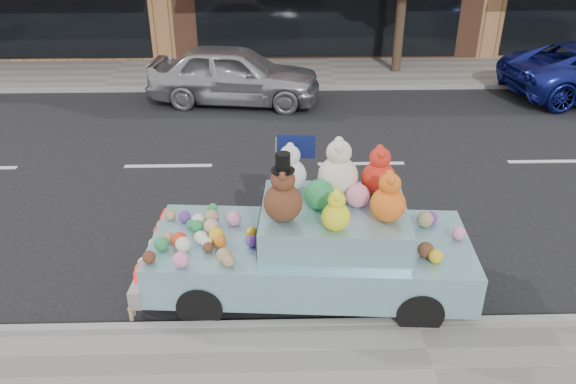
{
  "coord_description": "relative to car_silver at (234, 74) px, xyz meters",
  "views": [
    {
      "loc": [
        -1.81,
        -10.54,
        4.98
      ],
      "look_at": [
        -1.62,
        -3.55,
        1.25
      ],
      "focal_mm": 35.0,
      "sensor_mm": 36.0,
      "label": 1
    }
  ],
  "objects": [
    {
      "name": "ground",
      "position": [
        2.83,
        -4.0,
        -0.77
      ],
      "size": [
        120.0,
        120.0,
        0.0
      ],
      "primitive_type": "plane",
      "color": "black",
      "rests_on": "ground"
    },
    {
      "name": "far_sidewalk",
      "position": [
        2.83,
        2.5,
        -0.71
      ],
      "size": [
        60.0,
        3.0,
        0.12
      ],
      "primitive_type": "cube",
      "color": "gray",
      "rests_on": "ground"
    },
    {
      "name": "near_kerb",
      "position": [
        2.83,
        -9.0,
        -0.7
      ],
      "size": [
        60.0,
        0.12,
        0.13
      ],
      "primitive_type": "cube",
      "color": "gray",
      "rests_on": "ground"
    },
    {
      "name": "far_kerb",
      "position": [
        2.83,
        1.0,
        -0.7
      ],
      "size": [
        60.0,
        0.12,
        0.13
      ],
      "primitive_type": "cube",
      "color": "gray",
      "rests_on": "ground"
    },
    {
      "name": "car_silver",
      "position": [
        0.0,
        0.0,
        0.0
      ],
      "size": [
        4.71,
        2.43,
        1.53
      ],
      "primitive_type": "imported",
      "rotation": [
        0.0,
        0.0,
        1.43
      ],
      "color": "#ABABB0",
      "rests_on": "ground"
    },
    {
      "name": "art_car",
      "position": [
        1.52,
        -8.15,
        0.02
      ],
      "size": [
        4.6,
        2.06,
        2.26
      ],
      "rotation": [
        0.0,
        0.0,
        -0.07
      ],
      "color": "black",
      "rests_on": "ground"
    }
  ]
}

